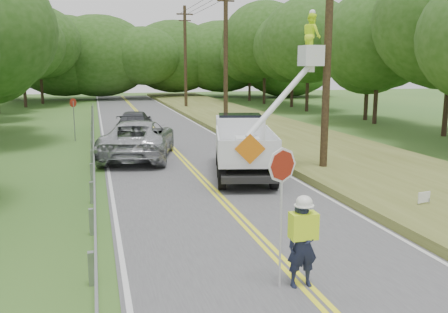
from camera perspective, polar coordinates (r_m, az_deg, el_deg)
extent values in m
plane|color=#356227|center=(10.16, 9.19, -14.61)|extent=(140.00, 140.00, 0.00)
cube|color=#4D4C4F|center=(23.07, -5.21, -0.03)|extent=(7.20, 96.00, 0.02)
cube|color=#FEF724|center=(23.05, -5.45, -0.01)|extent=(0.12, 96.00, 0.00)
cube|color=#FEF724|center=(23.08, -4.96, 0.01)|extent=(0.12, 96.00, 0.00)
cube|color=silver|center=(22.74, -13.80, -0.43)|extent=(0.12, 96.00, 0.00)
cube|color=silver|center=(23.89, 2.97, 0.41)|extent=(0.12, 96.00, 0.00)
cube|color=gray|center=(10.14, -15.53, -12.75)|extent=(0.12, 0.14, 0.70)
cube|color=gray|center=(12.95, -15.51, -7.51)|extent=(0.12, 0.14, 0.70)
cube|color=gray|center=(15.83, -15.50, -4.16)|extent=(0.12, 0.14, 0.70)
cube|color=gray|center=(18.75, -15.48, -1.85)|extent=(0.12, 0.14, 0.70)
cube|color=gray|center=(21.69, -15.48, -0.16)|extent=(0.12, 0.14, 0.70)
cube|color=gray|center=(24.65, -15.47, 1.12)|extent=(0.12, 0.14, 0.70)
cube|color=gray|center=(27.61, -15.47, 2.13)|extent=(0.12, 0.14, 0.70)
cube|color=gray|center=(30.58, -15.46, 2.94)|extent=(0.12, 0.14, 0.70)
cube|color=gray|center=(33.56, -15.46, 3.61)|extent=(0.12, 0.14, 0.70)
cube|color=gray|center=(36.54, -15.46, 4.17)|extent=(0.12, 0.14, 0.70)
cube|color=gray|center=(39.52, -15.46, 4.64)|extent=(0.12, 0.14, 0.70)
cube|color=gray|center=(42.51, -15.45, 5.05)|extent=(0.12, 0.14, 0.70)
cube|color=gray|center=(45.50, -15.45, 5.41)|extent=(0.12, 0.14, 0.70)
cube|color=gray|center=(23.62, -15.26, 1.34)|extent=(0.05, 48.00, 0.34)
cylinder|color=black|center=(19.48, 12.27, 12.53)|extent=(0.30, 0.30, 10.00)
cylinder|color=black|center=(33.53, 0.20, 11.96)|extent=(0.30, 0.30, 10.00)
cube|color=black|center=(33.79, 0.21, 18.07)|extent=(1.20, 0.10, 0.10)
cylinder|color=black|center=(48.15, -4.63, 11.58)|extent=(0.30, 0.30, 10.00)
cube|color=black|center=(48.39, -4.71, 16.56)|extent=(1.60, 0.12, 0.12)
cube|color=black|center=(48.34, -4.70, 15.85)|extent=(1.20, 0.10, 0.10)
cube|color=#575E24|center=(25.23, 10.88, 1.07)|extent=(7.00, 96.00, 0.30)
cylinder|color=#332319|center=(54.42, -22.68, 7.42)|extent=(0.32, 0.32, 3.78)
ellipsoid|color=#224A12|center=(54.40, -23.04, 12.28)|extent=(8.83, 8.83, 7.77)
cylinder|color=#332319|center=(58.64, -20.91, 7.82)|extent=(0.32, 0.32, 3.96)
ellipsoid|color=#224A12|center=(58.64, -21.23, 12.54)|extent=(9.24, 9.24, 8.13)
cylinder|color=#332319|center=(32.53, 24.98, 5.75)|extent=(0.32, 0.32, 4.06)
cylinder|color=#332319|center=(37.72, 17.62, 6.48)|extent=(0.32, 0.32, 3.61)
ellipsoid|color=#224A12|center=(37.69, 18.01, 13.18)|extent=(8.43, 8.43, 7.42)
cylinder|color=#332319|center=(40.18, 16.58, 6.29)|extent=(0.32, 0.32, 2.94)
ellipsoid|color=#224A12|center=(40.08, 16.86, 11.41)|extent=(6.86, 6.86, 6.04)
cylinder|color=#332319|center=(46.45, 9.89, 7.69)|extent=(0.32, 0.32, 3.85)
ellipsoid|color=#224A12|center=(46.45, 10.08, 13.50)|extent=(8.99, 8.99, 7.91)
cylinder|color=#332319|center=(51.16, 8.10, 7.89)|extent=(0.32, 0.32, 3.62)
ellipsoid|color=#224A12|center=(51.14, 8.24, 12.85)|extent=(8.46, 8.46, 7.44)
cylinder|color=#332319|center=(55.03, 4.82, 8.43)|extent=(0.32, 0.32, 4.14)
ellipsoid|color=#224A12|center=(55.05, 4.91, 13.70)|extent=(9.66, 9.66, 8.50)
cylinder|color=#332319|center=(59.60, 3.06, 8.13)|extent=(0.32, 0.32, 3.10)
ellipsoid|color=#224A12|center=(59.54, 3.10, 11.77)|extent=(7.23, 7.23, 6.36)
ellipsoid|color=#224A12|center=(66.13, -22.78, 11.01)|extent=(10.46, 7.85, 7.85)
ellipsoid|color=#224A12|center=(64.83, -18.58, 11.30)|extent=(13.53, 10.15, 10.15)
ellipsoid|color=#224A12|center=(64.48, -14.67, 11.51)|extent=(13.82, 10.36, 10.36)
ellipsoid|color=#224A12|center=(63.05, -9.59, 11.73)|extent=(9.82, 7.37, 7.37)
ellipsoid|color=#224A12|center=(67.03, -5.89, 11.76)|extent=(13.04, 9.78, 9.78)
ellipsoid|color=#224A12|center=(67.59, -0.25, 11.81)|extent=(13.05, 9.79, 9.79)
ellipsoid|color=#224A12|center=(67.85, 3.21, 11.79)|extent=(10.90, 8.17, 8.17)
ellipsoid|color=#224A12|center=(67.61, 7.62, 11.72)|extent=(14.66, 11.00, 11.00)
imported|color=#191E33|center=(9.64, 9.37, -10.33)|extent=(0.64, 0.43, 1.72)
cube|color=#CAF31E|center=(9.51, 9.44, -8.14)|extent=(0.54, 0.34, 0.52)
ellipsoid|color=white|center=(9.37, 9.53, -5.36)|extent=(0.32, 0.32, 0.26)
cylinder|color=#B7B7B7|center=(9.41, 6.76, -8.57)|extent=(0.04, 0.04, 2.41)
cylinder|color=maroon|center=(9.07, 6.94, -1.03)|extent=(0.65, 0.27, 0.69)
cylinder|color=black|center=(16.85, -0.25, -2.47)|extent=(0.47, 0.92, 0.88)
cylinder|color=black|center=(17.00, 5.98, -2.41)|extent=(0.47, 0.92, 0.88)
cylinder|color=black|center=(18.65, -0.41, -1.17)|extent=(0.47, 0.92, 0.88)
cylinder|color=black|center=(18.78, 5.22, -1.13)|extent=(0.47, 0.92, 0.88)
cylinder|color=black|center=(20.90, -0.57, 0.14)|extent=(0.47, 0.92, 0.88)
cylinder|color=black|center=(21.03, 4.46, 0.17)|extent=(0.47, 0.92, 0.88)
cube|color=black|center=(18.95, 2.36, -0.79)|extent=(3.24, 6.18, 0.23)
cube|color=white|center=(18.23, 2.52, 0.22)|extent=(3.04, 4.61, 0.20)
cube|color=white|center=(18.10, -0.76, 1.64)|extent=(1.03, 4.14, 0.83)
cube|color=white|center=(18.26, 5.79, 1.66)|extent=(1.03, 4.14, 0.83)
cube|color=white|center=(16.09, 3.10, 0.46)|extent=(2.07, 0.54, 0.83)
cube|color=white|center=(21.27, 1.88, 2.51)|extent=(2.42, 2.18, 1.66)
cube|color=black|center=(21.37, 1.86, 4.17)|extent=(2.07, 1.59, 0.69)
cube|color=white|center=(17.15, 2.79, 1.11)|extent=(1.00, 1.00, 0.74)
cube|color=white|center=(19.16, 10.33, 11.73)|extent=(0.78, 0.78, 0.78)
imported|color=#CAF31E|center=(19.19, 10.41, 14.02)|extent=(0.62, 0.80, 1.65)
cube|color=orange|center=(16.00, 3.12, 0.91)|extent=(1.02, 0.28, 1.04)
imported|color=#ACAFB3|center=(22.93, -10.14, 2.08)|extent=(4.38, 6.97, 1.80)
imported|color=#383A3F|center=(31.24, -10.58, 4.03)|extent=(2.81, 5.24, 1.44)
cylinder|color=gray|center=(28.87, -17.43, 4.03)|extent=(0.06, 0.06, 2.33)
cylinder|color=maroon|center=(28.78, -17.55, 6.12)|extent=(0.38, 0.40, 0.53)
cube|color=white|center=(15.34, 22.74, -4.49)|extent=(0.46, 0.11, 0.32)
cylinder|color=gray|center=(15.30, 22.12, -5.56)|extent=(0.02, 0.02, 0.46)
cylinder|color=gray|center=(15.52, 23.21, -5.42)|extent=(0.02, 0.02, 0.46)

